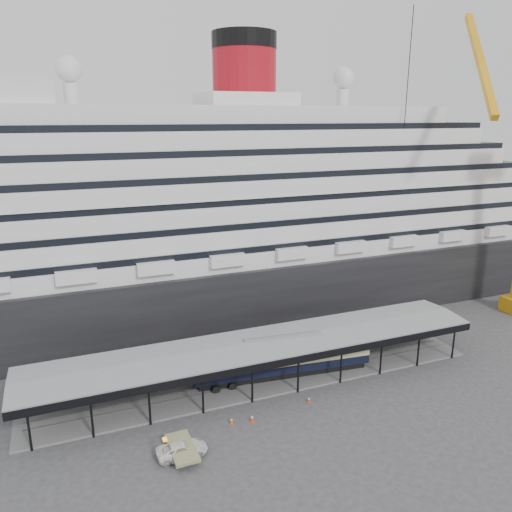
# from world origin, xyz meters

# --- Properties ---
(ground) EXTENTS (200.00, 200.00, 0.00)m
(ground) POSITION_xyz_m (0.00, 0.00, 0.00)
(ground) COLOR #38383A
(ground) RESTS_ON ground
(cruise_ship) EXTENTS (130.00, 30.00, 43.90)m
(cruise_ship) POSITION_xyz_m (0.05, 32.00, 18.35)
(cruise_ship) COLOR black
(cruise_ship) RESTS_ON ground
(platform_canopy) EXTENTS (56.00, 9.18, 5.30)m
(platform_canopy) POSITION_xyz_m (0.00, 5.00, 2.36)
(platform_canopy) COLOR slate
(platform_canopy) RESTS_ON ground
(port_truck) EXTENTS (4.94, 2.33, 1.37)m
(port_truck) POSITION_xyz_m (-12.52, -5.25, 0.68)
(port_truck) COLOR white
(port_truck) RESTS_ON ground
(pullman_carriage) EXTENTS (22.63, 5.15, 22.04)m
(pullman_carriage) POSITION_xyz_m (2.76, 5.00, 2.67)
(pullman_carriage) COLOR black
(pullman_carriage) RESTS_ON ground
(traffic_cone_left) EXTENTS (0.44, 0.44, 0.69)m
(traffic_cone_left) POSITION_xyz_m (-6.43, -2.09, 0.34)
(traffic_cone_left) COLOR #F2570D
(traffic_cone_left) RESTS_ON ground
(traffic_cone_mid) EXTENTS (0.54, 0.54, 0.82)m
(traffic_cone_mid) POSITION_xyz_m (-4.28, -2.58, 0.41)
(traffic_cone_mid) COLOR red
(traffic_cone_mid) RESTS_ON ground
(traffic_cone_right) EXTENTS (0.42, 0.42, 0.67)m
(traffic_cone_right) POSITION_xyz_m (3.13, -1.48, 0.33)
(traffic_cone_right) COLOR #DF460C
(traffic_cone_right) RESTS_ON ground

